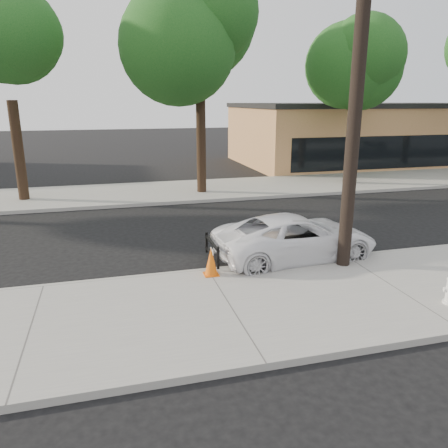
# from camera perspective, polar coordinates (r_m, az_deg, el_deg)

# --- Properties ---
(ground) EXTENTS (120.00, 120.00, 0.00)m
(ground) POSITION_cam_1_polar(r_m,az_deg,el_deg) (13.42, -4.19, -3.26)
(ground) COLOR black
(ground) RESTS_ON ground
(near_sidewalk) EXTENTS (90.00, 4.40, 0.15)m
(near_sidewalk) POSITION_cam_1_polar(r_m,az_deg,el_deg) (9.53, 0.84, -11.04)
(near_sidewalk) COLOR gray
(near_sidewalk) RESTS_ON ground
(far_sidewalk) EXTENTS (90.00, 5.00, 0.15)m
(far_sidewalk) POSITION_cam_1_polar(r_m,az_deg,el_deg) (21.54, -8.53, 4.13)
(far_sidewalk) COLOR gray
(far_sidewalk) RESTS_ON ground
(curb_near) EXTENTS (90.00, 0.12, 0.16)m
(curb_near) POSITION_cam_1_polar(r_m,az_deg,el_deg) (11.47, -2.18, -6.23)
(curb_near) COLOR #9E9B93
(curb_near) RESTS_ON ground
(building_main) EXTENTS (18.00, 10.00, 4.00)m
(building_main) POSITION_cam_1_polar(r_m,az_deg,el_deg) (33.95, 18.04, 11.06)
(building_main) COLOR #B8834C
(building_main) RESTS_ON ground
(utility_pole) EXTENTS (1.40, 0.34, 9.00)m
(utility_pole) POSITION_cam_1_polar(r_m,az_deg,el_deg) (11.44, 16.98, 16.77)
(utility_pole) COLOR black
(utility_pole) RESTS_ON near_sidewalk
(tree_b) EXTENTS (4.34, 4.20, 8.45)m
(tree_b) POSITION_cam_1_polar(r_m,az_deg,el_deg) (20.90, -26.11, 19.19)
(tree_b) COLOR black
(tree_b) RESTS_ON far_sidewalk
(tree_c) EXTENTS (4.96, 4.80, 9.55)m
(tree_c) POSITION_cam_1_polar(r_m,az_deg,el_deg) (20.77, -2.47, 22.82)
(tree_c) COLOR black
(tree_c) RESTS_ON far_sidewalk
(tree_d) EXTENTS (4.50, 4.35, 8.75)m
(tree_d) POSITION_cam_1_polar(r_m,az_deg,el_deg) (24.05, 17.50, 19.89)
(tree_d) COLOR black
(tree_d) RESTS_ON far_sidewalk
(police_cruiser) EXTENTS (4.81, 2.50, 1.29)m
(police_cruiser) POSITION_cam_1_polar(r_m,az_deg,el_deg) (12.51, 9.35, -1.75)
(police_cruiser) COLOR white
(police_cruiser) RESTS_ON ground
(traffic_cone) EXTENTS (0.38, 0.38, 0.72)m
(traffic_cone) POSITION_cam_1_polar(r_m,az_deg,el_deg) (10.95, -1.70, -4.93)
(traffic_cone) COLOR #E55F0C
(traffic_cone) RESTS_ON near_sidewalk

